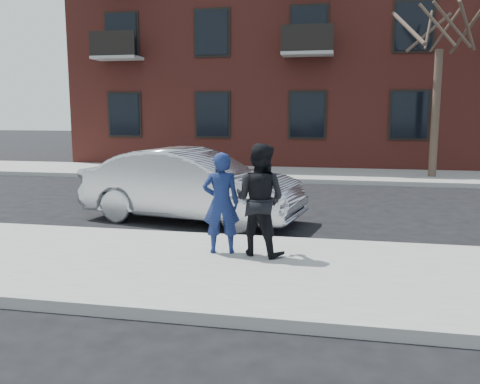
% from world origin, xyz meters
% --- Properties ---
extents(ground, '(100.00, 100.00, 0.00)m').
position_xyz_m(ground, '(0.00, 0.00, 0.00)').
color(ground, black).
rests_on(ground, ground).
extents(near_sidewalk, '(50.00, 3.50, 0.15)m').
position_xyz_m(near_sidewalk, '(0.00, -0.25, 0.07)').
color(near_sidewalk, gray).
rests_on(near_sidewalk, ground).
extents(near_curb, '(50.00, 0.10, 0.15)m').
position_xyz_m(near_curb, '(0.00, 1.55, 0.07)').
color(near_curb, '#999691').
rests_on(near_curb, ground).
extents(far_sidewalk, '(50.00, 3.50, 0.15)m').
position_xyz_m(far_sidewalk, '(0.00, 11.25, 0.07)').
color(far_sidewalk, gray).
rests_on(far_sidewalk, ground).
extents(far_curb, '(50.00, 0.10, 0.15)m').
position_xyz_m(far_curb, '(0.00, 9.45, 0.07)').
color(far_curb, '#999691').
rests_on(far_curb, ground).
extents(apartment_building, '(24.30, 10.30, 12.30)m').
position_xyz_m(apartment_building, '(2.00, 18.00, 6.16)').
color(apartment_building, maroon).
rests_on(apartment_building, ground).
extents(street_tree, '(3.60, 3.60, 6.80)m').
position_xyz_m(street_tree, '(4.50, 11.00, 5.52)').
color(street_tree, '#362A20').
rests_on(street_tree, far_sidewalk).
extents(silver_sedan, '(4.92, 2.42, 1.55)m').
position_xyz_m(silver_sedan, '(-1.64, 3.20, 0.78)').
color(silver_sedan, '#B7BABF').
rests_on(silver_sedan, ground).
extents(man_hoodie, '(0.65, 0.53, 1.58)m').
position_xyz_m(man_hoodie, '(-0.32, 0.41, 0.94)').
color(man_hoodie, navy).
rests_on(man_hoodie, near_sidewalk).
extents(man_peacoat, '(0.99, 0.88, 1.72)m').
position_xyz_m(man_peacoat, '(0.28, 0.43, 1.01)').
color(man_peacoat, black).
rests_on(man_peacoat, near_sidewalk).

